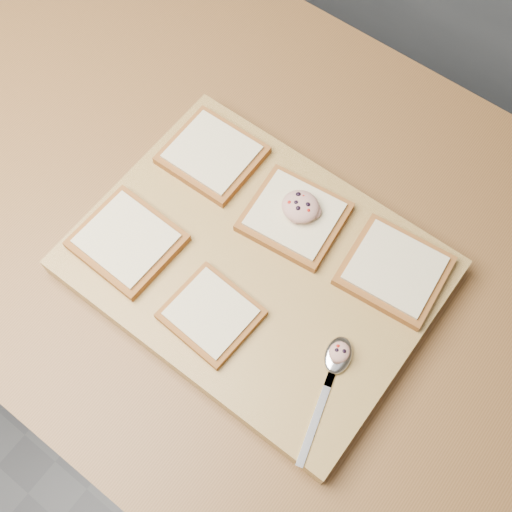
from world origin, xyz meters
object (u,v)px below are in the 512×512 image
at_px(spoon, 335,364).
at_px(cutting_board, 256,267).
at_px(bread_far_center, 294,216).
at_px(tuna_salad_dollop, 300,206).

bearing_deg(spoon, cutting_board, 161.83).
height_order(bread_far_center, spoon, bread_far_center).
relative_size(cutting_board, tuna_salad_dollop, 8.92).
distance_m(cutting_board, spoon, 0.17).
bearing_deg(spoon, tuna_salad_dollop, 137.52).
relative_size(bread_far_center, spoon, 0.82).
relative_size(bread_far_center, tuna_salad_dollop, 2.66).
bearing_deg(bread_far_center, spoon, -40.42).
xyz_separation_m(tuna_salad_dollop, spoon, (0.16, -0.14, -0.03)).
xyz_separation_m(bread_far_center, spoon, (0.16, -0.14, -0.00)).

